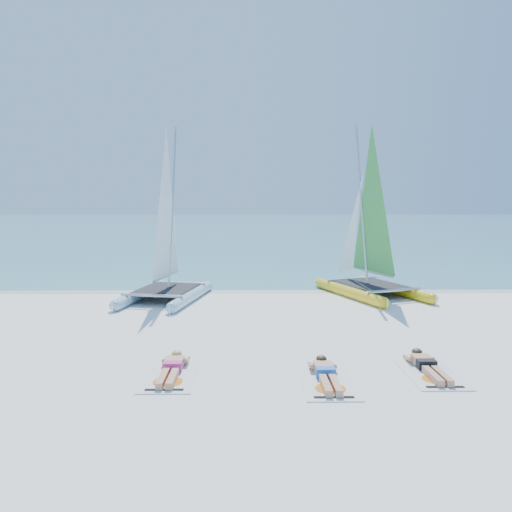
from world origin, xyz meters
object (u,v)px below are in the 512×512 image
Objects in this scene: towel_a at (171,376)px; sunbather_c at (427,365)px; towel_c at (430,374)px; sunbather_b at (326,373)px; catamaran_blue at (166,246)px; towel_b at (327,382)px; sunbather_a at (172,367)px; catamaran_yellow at (365,238)px.

towel_a is 1.07× the size of sunbather_c.
sunbather_c reaches higher than towel_c.
sunbather_b is at bearing -3.61° from towel_a.
catamaran_blue reaches higher than sunbather_c.
towel_b is (4.34, -8.14, -1.87)m from catamaran_blue.
towel_a and towel_b have the same top height.
catamaran_blue is 3.40× the size of towel_b.
towel_a is at bearing -90.00° from sunbather_a.
catamaran_blue reaches higher than towel_c.
towel_b is 0.22m from sunbather_b.
catamaran_blue reaches higher than towel_a.
towel_c is at bearing -90.00° from sunbather_c.
towel_a is at bearing 172.76° from towel_b.
sunbather_b is at bearing 90.00° from towel_b.
sunbather_a and sunbather_b have the same top height.
sunbather_b is (4.34, -7.95, -1.76)m from catamaran_blue.
sunbather_c is at bearing -114.82° from catamaran_yellow.
catamaran_yellow is at bearing 85.58° from towel_c.
sunbather_a is 0.93× the size of towel_b.
towel_a and towel_c have the same top height.
sunbather_a reaches higher than towel_b.
catamaran_yellow is 9.67m from sunbather_b.
sunbather_a is 0.93× the size of towel_c.
sunbather_a is (-5.79, -8.68, -1.93)m from catamaran_yellow.
towel_a is 1.07× the size of sunbather_b.
sunbather_c is (2.11, 0.46, 0.00)m from sunbather_b.
towel_c is (5.11, 0.08, 0.00)m from towel_a.
catamaran_yellow is 10.79m from towel_a.
catamaran_blue is 9.23m from sunbather_b.
catamaran_yellow is at bearing 72.88° from sunbather_b.
towel_b is at bearing -7.24° from towel_a.
sunbather_a is 1.00× the size of sunbather_c.
towel_a is (1.34, -7.76, -1.87)m from catamaran_blue.
towel_b is 2.16m from towel_c.
sunbather_b is (3.00, -0.38, 0.00)m from sunbather_a.
sunbather_a reaches higher than towel_a.
catamaran_blue is 0.97× the size of catamaran_yellow.
towel_a is 3.01m from sunbather_b.
sunbather_a is at bearing 169.18° from towel_b.
catamaran_blue reaches higher than sunbather_a.
sunbather_b is (0.00, 0.19, 0.11)m from towel_b.
towel_a is 1.00× the size of towel_b.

